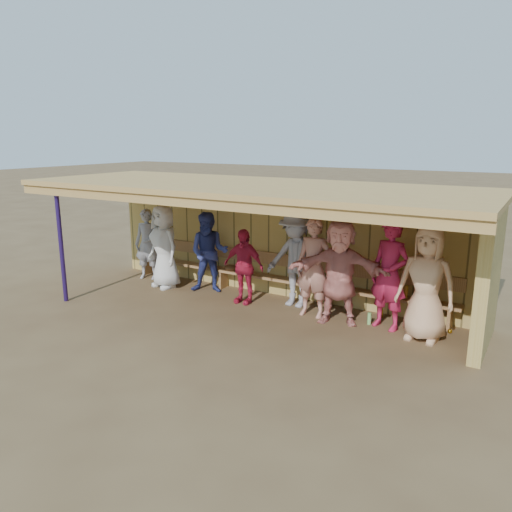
{
  "coord_description": "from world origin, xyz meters",
  "views": [
    {
      "loc": [
        4.93,
        -7.89,
        3.36
      ],
      "look_at": [
        0.0,
        0.35,
        1.05
      ],
      "focal_mm": 35.0,
      "sensor_mm": 36.0,
      "label": 1
    }
  ],
  "objects_px": {
    "player_a": "(147,244)",
    "player_b": "(164,247)",
    "player_e": "(296,259)",
    "player_d": "(243,266)",
    "player_c": "(209,253)",
    "player_h": "(426,284)",
    "player_extra": "(314,268)",
    "bench": "(274,273)",
    "player_f": "(339,272)",
    "player_g": "(389,275)"
  },
  "relations": [
    {
      "from": "player_g",
      "to": "player_h",
      "type": "xyz_separation_m",
      "value": [
        0.68,
        -0.2,
        -0.01
      ]
    },
    {
      "from": "player_extra",
      "to": "bench",
      "type": "xyz_separation_m",
      "value": [
        -1.21,
        0.67,
        -0.42
      ]
    },
    {
      "from": "player_c",
      "to": "player_e",
      "type": "xyz_separation_m",
      "value": [
        2.05,
        0.13,
        0.09
      ]
    },
    {
      "from": "player_e",
      "to": "player_extra",
      "type": "bearing_deg",
      "value": -31.65
    },
    {
      "from": "player_f",
      "to": "bench",
      "type": "xyz_separation_m",
      "value": [
        -1.76,
        0.76,
        -0.45
      ]
    },
    {
      "from": "player_h",
      "to": "player_extra",
      "type": "bearing_deg",
      "value": -178.7
    },
    {
      "from": "player_d",
      "to": "player_extra",
      "type": "height_order",
      "value": "player_extra"
    },
    {
      "from": "player_c",
      "to": "player_extra",
      "type": "xyz_separation_m",
      "value": [
        2.6,
        -0.24,
        0.06
      ]
    },
    {
      "from": "player_e",
      "to": "player_h",
      "type": "xyz_separation_m",
      "value": [
        2.63,
        -0.45,
        0.0
      ]
    },
    {
      "from": "player_b",
      "to": "player_d",
      "type": "relative_size",
      "value": 1.22
    },
    {
      "from": "player_a",
      "to": "player_b",
      "type": "height_order",
      "value": "player_b"
    },
    {
      "from": "player_c",
      "to": "player_g",
      "type": "relative_size",
      "value": 0.9
    },
    {
      "from": "player_c",
      "to": "player_f",
      "type": "height_order",
      "value": "player_f"
    },
    {
      "from": "player_a",
      "to": "player_h",
      "type": "height_order",
      "value": "player_h"
    },
    {
      "from": "player_e",
      "to": "player_a",
      "type": "bearing_deg",
      "value": -177.56
    },
    {
      "from": "player_b",
      "to": "player_d",
      "type": "xyz_separation_m",
      "value": [
        2.12,
        -0.01,
        -0.17
      ]
    },
    {
      "from": "player_h",
      "to": "player_extra",
      "type": "height_order",
      "value": "player_h"
    },
    {
      "from": "player_extra",
      "to": "player_b",
      "type": "bearing_deg",
      "value": 178.13
    },
    {
      "from": "player_c",
      "to": "player_f",
      "type": "distance_m",
      "value": 3.17
    },
    {
      "from": "player_b",
      "to": "player_extra",
      "type": "height_order",
      "value": "player_extra"
    },
    {
      "from": "player_d",
      "to": "player_h",
      "type": "relative_size",
      "value": 0.79
    },
    {
      "from": "player_b",
      "to": "player_extra",
      "type": "relative_size",
      "value": 0.99
    },
    {
      "from": "player_c",
      "to": "player_h",
      "type": "bearing_deg",
      "value": -27.88
    },
    {
      "from": "player_b",
      "to": "player_f",
      "type": "distance_m",
      "value": 4.23
    },
    {
      "from": "player_d",
      "to": "player_e",
      "type": "relative_size",
      "value": 0.79
    },
    {
      "from": "player_g",
      "to": "bench",
      "type": "relative_size",
      "value": 0.26
    },
    {
      "from": "player_f",
      "to": "player_d",
      "type": "bearing_deg",
      "value": 163.35
    },
    {
      "from": "player_e",
      "to": "bench",
      "type": "xyz_separation_m",
      "value": [
        -0.66,
        0.31,
        -0.45
      ]
    },
    {
      "from": "player_b",
      "to": "player_g",
      "type": "xyz_separation_m",
      "value": [
        5.09,
        0.11,
        0.05
      ]
    },
    {
      "from": "player_a",
      "to": "player_e",
      "type": "xyz_separation_m",
      "value": [
        3.95,
        0.03,
        0.13
      ]
    },
    {
      "from": "bench",
      "to": "player_extra",
      "type": "bearing_deg",
      "value": -29.1
    },
    {
      "from": "player_a",
      "to": "player_b",
      "type": "bearing_deg",
      "value": -40.82
    },
    {
      "from": "player_extra",
      "to": "player_g",
      "type": "bearing_deg",
      "value": 2.74
    },
    {
      "from": "player_a",
      "to": "player_b",
      "type": "relative_size",
      "value": 0.9
    },
    {
      "from": "player_h",
      "to": "player_g",
      "type": "bearing_deg",
      "value": 167.47
    },
    {
      "from": "player_b",
      "to": "player_c",
      "type": "height_order",
      "value": "player_b"
    },
    {
      "from": "player_a",
      "to": "player_d",
      "type": "relative_size",
      "value": 1.09
    },
    {
      "from": "player_g",
      "to": "player_c",
      "type": "bearing_deg",
      "value": -166.2
    },
    {
      "from": "player_c",
      "to": "player_d",
      "type": "height_order",
      "value": "player_c"
    },
    {
      "from": "player_d",
      "to": "player_h",
      "type": "distance_m",
      "value": 3.65
    },
    {
      "from": "player_b",
      "to": "player_e",
      "type": "relative_size",
      "value": 0.96
    },
    {
      "from": "player_f",
      "to": "player_extra",
      "type": "distance_m",
      "value": 0.56
    },
    {
      "from": "player_c",
      "to": "bench",
      "type": "bearing_deg",
      "value": -6.7
    },
    {
      "from": "player_e",
      "to": "player_h",
      "type": "bearing_deg",
      "value": -7.7
    },
    {
      "from": "player_d",
      "to": "player_e",
      "type": "height_order",
      "value": "player_e"
    },
    {
      "from": "player_b",
      "to": "player_extra",
      "type": "bearing_deg",
      "value": 15.59
    },
    {
      "from": "player_e",
      "to": "bench",
      "type": "distance_m",
      "value": 0.85
    },
    {
      "from": "player_c",
      "to": "player_h",
      "type": "distance_m",
      "value": 4.7
    },
    {
      "from": "player_a",
      "to": "player_g",
      "type": "xyz_separation_m",
      "value": [
        5.9,
        -0.23,
        0.14
      ]
    },
    {
      "from": "player_a",
      "to": "player_b",
      "type": "distance_m",
      "value": 0.89
    }
  ]
}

